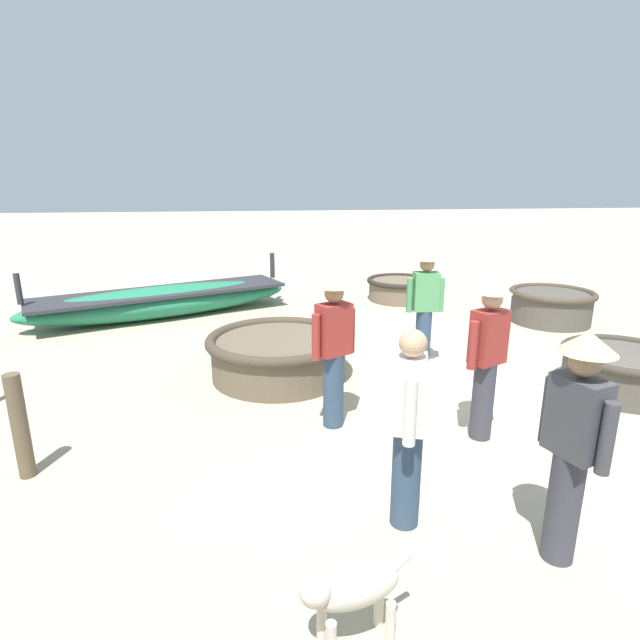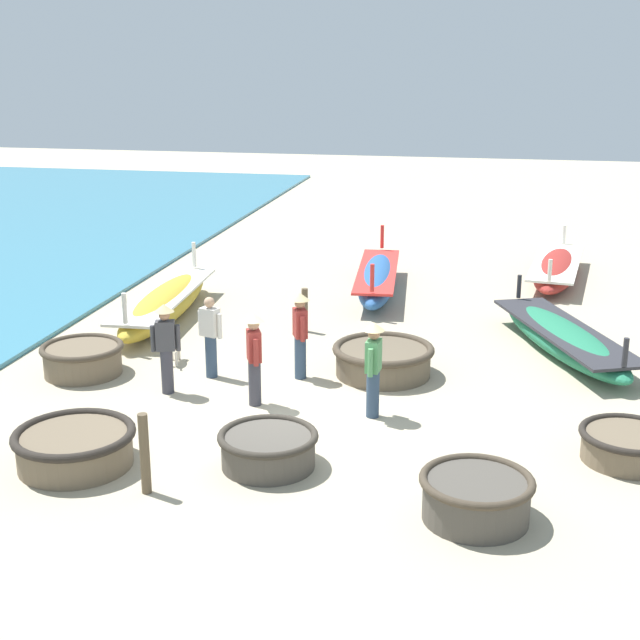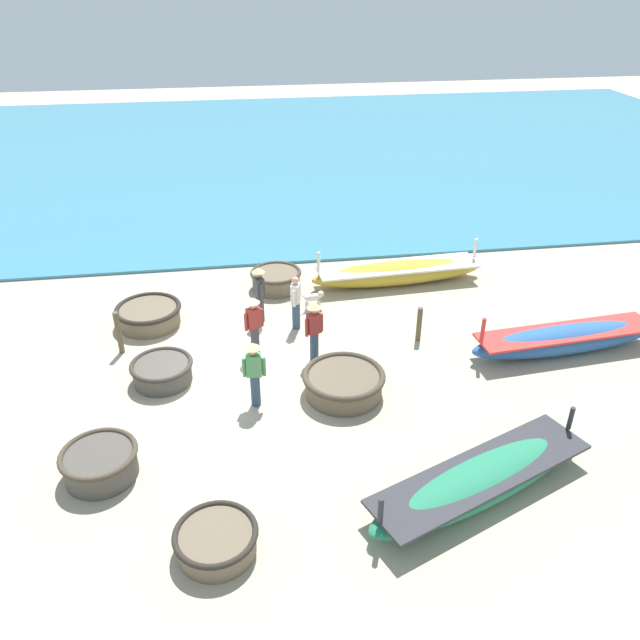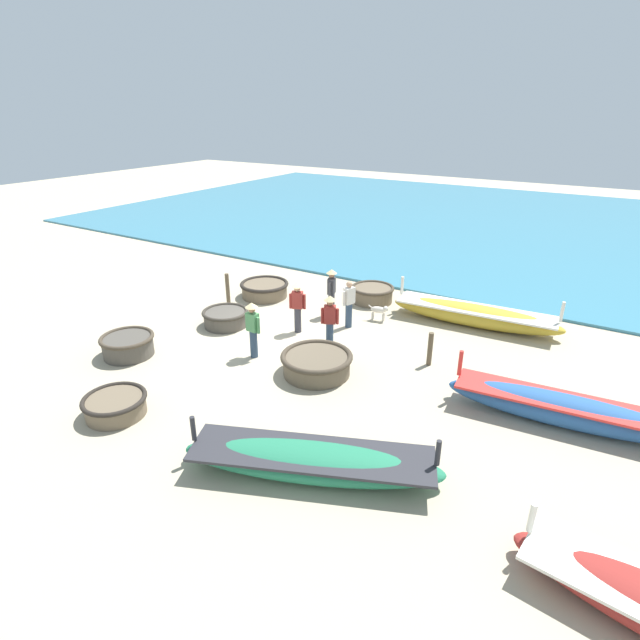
% 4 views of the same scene
% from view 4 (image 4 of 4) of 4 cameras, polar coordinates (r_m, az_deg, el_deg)
% --- Properties ---
extents(ground_plane, '(80.00, 80.00, 0.00)m').
position_cam_4_polar(ground_plane, '(15.76, -6.71, -1.89)').
color(ground_plane, tan).
extents(sea, '(28.00, 52.00, 0.10)m').
position_cam_4_polar(sea, '(32.43, 22.43, 9.83)').
color(sea, teal).
rests_on(sea, ground).
extents(coracle_upturned, '(1.58, 1.58, 0.59)m').
position_cam_4_polar(coracle_upturned, '(18.44, 6.01, 3.05)').
color(coracle_upturned, brown).
rests_on(coracle_upturned, ground).
extents(coracle_tilted, '(1.51, 1.51, 0.54)m').
position_cam_4_polar(coracle_tilted, '(16.61, -10.75, 0.30)').
color(coracle_tilted, '#4C473F').
rests_on(coracle_tilted, ground).
extents(coracle_far_right, '(1.52, 1.52, 0.62)m').
position_cam_4_polar(coracle_far_right, '(15.41, -21.11, -2.65)').
color(coracle_far_right, '#4C473F').
rests_on(coracle_far_right, ground).
extents(coracle_center, '(1.82, 1.82, 0.57)m').
position_cam_4_polar(coracle_center, '(18.93, -6.37, 3.56)').
color(coracle_center, brown).
rests_on(coracle_center, ground).
extents(coracle_weathered, '(1.94, 1.94, 0.59)m').
position_cam_4_polar(coracle_weathered, '(13.42, -0.39, -4.93)').
color(coracle_weathered, brown).
rests_on(coracle_weathered, ground).
extents(coracle_far_left, '(1.47, 1.47, 0.49)m').
position_cam_4_polar(coracle_far_left, '(12.70, -22.37, -8.96)').
color(coracle_far_left, brown).
rests_on(coracle_far_left, ground).
extents(long_boat_blue_hull, '(1.39, 5.26, 1.31)m').
position_cam_4_polar(long_boat_blue_hull, '(12.66, 26.14, -9.18)').
color(long_boat_blue_hull, '#285693').
rests_on(long_boat_blue_hull, ground).
extents(long_boat_red_hull, '(3.01, 5.19, 1.07)m').
position_cam_4_polar(long_boat_red_hull, '(10.09, -0.99, -15.81)').
color(long_boat_red_hull, '#237551').
rests_on(long_boat_red_hull, ground).
extents(long_boat_green_hull, '(1.38, 5.54, 1.29)m').
position_cam_4_polar(long_boat_green_hull, '(17.07, 17.24, 0.57)').
color(long_boat_green_hull, gold).
rests_on(long_boat_green_hull, ground).
extents(fisherman_crouching, '(0.51, 0.36, 1.67)m').
position_cam_4_polar(fisherman_crouching, '(16.86, 1.32, 3.51)').
color(fisherman_crouching, '#383842').
rests_on(fisherman_crouching, ground).
extents(fisherman_standing_left, '(0.36, 0.49, 1.67)m').
position_cam_4_polar(fisherman_standing_left, '(15.63, -2.59, 1.86)').
color(fisherman_standing_left, '#383842').
rests_on(fisherman_standing_left, ground).
extents(fisherman_by_coracle, '(0.36, 0.49, 1.67)m').
position_cam_4_polar(fisherman_by_coracle, '(14.53, 1.13, 0.16)').
color(fisherman_by_coracle, '#2D425B').
rests_on(fisherman_by_coracle, ground).
extents(fisherman_hauling, '(0.36, 0.53, 1.67)m').
position_cam_4_polar(fisherman_hauling, '(14.16, -7.69, -0.71)').
color(fisherman_hauling, '#2D425B').
rests_on(fisherman_hauling, ground).
extents(fisherman_standing_right, '(0.51, 0.31, 1.57)m').
position_cam_4_polar(fisherman_standing_right, '(16.05, 3.33, 1.96)').
color(fisherman_standing_right, '#2D425B').
rests_on(fisherman_standing_right, ground).
extents(dog, '(0.31, 0.68, 0.55)m').
position_cam_4_polar(dog, '(16.78, 6.82, 1.10)').
color(dog, beige).
rests_on(dog, ground).
extents(mooring_post_inland, '(0.14, 0.14, 0.98)m').
position_cam_4_polar(mooring_post_inland, '(14.11, 12.46, -3.26)').
color(mooring_post_inland, brown).
rests_on(mooring_post_inland, ground).
extents(mooring_post_shoreline, '(0.14, 0.14, 1.19)m').
position_cam_4_polar(mooring_post_shoreline, '(18.23, -10.51, 3.44)').
color(mooring_post_shoreline, brown).
rests_on(mooring_post_shoreline, ground).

